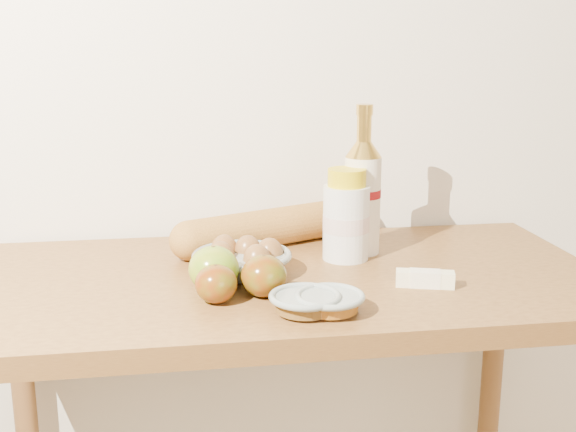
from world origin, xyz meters
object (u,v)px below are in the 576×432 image
(egg_bowl, at_px, (243,260))
(cream_bottle, at_px, (346,218))
(bourbon_bottle, at_px, (362,194))
(baguette, at_px, (276,227))
(table, at_px, (286,335))

(egg_bowl, bearing_deg, cream_bottle, 16.49)
(bourbon_bottle, relative_size, egg_bowl, 1.23)
(cream_bottle, height_order, egg_bowl, cream_bottle)
(bourbon_bottle, bearing_deg, baguette, 134.15)
(table, relative_size, baguette, 2.52)
(table, distance_m, bourbon_bottle, 0.32)
(baguette, bearing_deg, egg_bowl, -139.22)
(table, xyz_separation_m, bourbon_bottle, (0.18, 0.12, 0.25))
(table, height_order, cream_bottle, cream_bottle)
(table, xyz_separation_m, baguette, (0.01, 0.20, 0.16))
(table, height_order, egg_bowl, egg_bowl)
(table, relative_size, egg_bowl, 4.82)
(cream_bottle, bearing_deg, egg_bowl, -172.96)
(bourbon_bottle, bearing_deg, table, -166.44)
(baguette, bearing_deg, bourbon_bottle, -49.58)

